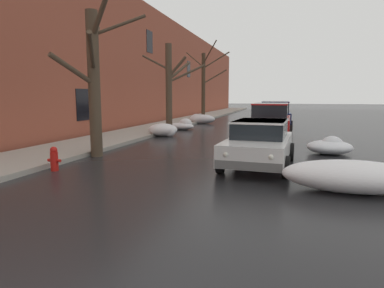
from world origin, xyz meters
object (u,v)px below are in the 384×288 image
sedan_black_parked_far_down_block (278,113)px  bare_tree_far_down_block (204,85)px  suv_red_parked_kerbside_close (271,121)px  sedan_silver_at_far_intersection (280,108)px  sedan_white_approaching_near_lane (260,142)px  suv_darkblue_parked_kerbside_mid (275,114)px  bare_tree_second_along_sidewalk (94,77)px  fire_hydrant (54,159)px  sedan_green_queued_behind_truck (276,109)px  bare_tree_mid_block (171,86)px

sedan_black_parked_far_down_block → bare_tree_far_down_block: bearing=-156.2°
suv_red_parked_kerbside_close → sedan_black_parked_far_down_block: bearing=89.9°
sedan_black_parked_far_down_block → sedan_silver_at_far_intersection: 13.58m
sedan_white_approaching_near_lane → suv_darkblue_parked_kerbside_mid: (-0.01, 12.31, 0.24)m
bare_tree_second_along_sidewalk → suv_darkblue_parked_kerbside_mid: size_ratio=1.24×
bare_tree_second_along_sidewalk → fire_hydrant: bearing=-88.2°
suv_red_parked_kerbside_close → sedan_black_parked_far_down_block: (0.03, 12.45, -0.24)m
bare_tree_second_along_sidewalk → sedan_green_queued_behind_truck: (5.29, 26.47, -2.06)m
sedan_black_parked_far_down_block → sedan_silver_at_far_intersection: same height
sedan_white_approaching_near_lane → suv_red_parked_kerbside_close: bearing=89.9°
fire_hydrant → bare_tree_second_along_sidewalk: bearing=91.8°
sedan_silver_at_far_intersection → sedan_white_approaching_near_lane: bearing=-89.8°
sedan_green_queued_behind_truck → suv_red_parked_kerbside_close: bearing=-88.7°
bare_tree_second_along_sidewalk → sedan_white_approaching_near_lane: (5.75, -0.13, -2.06)m
suv_darkblue_parked_kerbside_mid → sedan_black_parked_far_down_block: (0.05, 6.37, -0.24)m
bare_tree_second_along_sidewalk → sedan_green_queued_behind_truck: bearing=78.7°
sedan_white_approaching_near_lane → suv_red_parked_kerbside_close: suv_red_parked_kerbside_close is taller
sedan_white_approaching_near_lane → sedan_silver_at_far_intersection: (-0.12, 32.27, 0.00)m
suv_red_parked_kerbside_close → bare_tree_second_along_sidewalk: bearing=-133.3°
sedan_white_approaching_near_lane → bare_tree_mid_block: bearing=125.4°
sedan_black_parked_far_down_block → sedan_green_queued_behind_truck: size_ratio=0.92×
bare_tree_mid_block → sedan_green_queued_behind_truck: size_ratio=1.12×
bare_tree_second_along_sidewalk → sedan_green_queued_behind_truck: bare_tree_second_along_sidewalk is taller
suv_darkblue_parked_kerbside_mid → sedan_green_queued_behind_truck: size_ratio=1.00×
bare_tree_far_down_block → sedan_black_parked_far_down_block: 6.70m
bare_tree_second_along_sidewalk → sedan_white_approaching_near_lane: size_ratio=1.32×
sedan_black_parked_far_down_block → bare_tree_second_along_sidewalk: bearing=-107.3°
bare_tree_far_down_block → sedan_green_queued_behind_truck: bare_tree_far_down_block is taller
sedan_black_parked_far_down_block → fire_hydrant: bearing=-105.3°
sedan_green_queued_behind_truck → sedan_silver_at_far_intersection: (0.34, 5.68, -0.00)m
fire_hydrant → sedan_green_queued_behind_truck: bearing=79.8°
suv_red_parked_kerbside_close → sedan_silver_at_far_intersection: bearing=90.3°
bare_tree_second_along_sidewalk → bare_tree_mid_block: size_ratio=1.11×
bare_tree_far_down_block → sedan_silver_at_far_intersection: bare_tree_far_down_block is taller
bare_tree_mid_block → sedan_white_approaching_near_lane: (5.73, -8.06, -2.00)m
sedan_white_approaching_near_lane → sedan_black_parked_far_down_block: 18.69m
sedan_silver_at_far_intersection → fire_hydrant: sedan_silver_at_far_intersection is taller
sedan_green_queued_behind_truck → bare_tree_mid_block: bearing=-105.9°
suv_red_parked_kerbside_close → sedan_green_queued_behind_truck: (-0.48, 20.35, -0.23)m
sedan_black_parked_far_down_block → suv_red_parked_kerbside_close: bearing=-90.1°
suv_darkblue_parked_kerbside_mid → sedan_silver_at_far_intersection: 19.96m
suv_red_parked_kerbside_close → sedan_green_queued_behind_truck: bearing=91.3°
sedan_silver_at_far_intersection → suv_darkblue_parked_kerbside_mid: bearing=-89.7°
bare_tree_mid_block → sedan_green_queued_behind_truck: bare_tree_mid_block is taller
suv_darkblue_parked_kerbside_mid → sedan_green_queued_behind_truck: bearing=91.8°
bare_tree_mid_block → sedan_green_queued_behind_truck: bearing=74.1°
sedan_black_parked_far_down_block → sedan_silver_at_far_intersection: size_ratio=0.95×
bare_tree_far_down_block → sedan_black_parked_far_down_block: bare_tree_far_down_block is taller
bare_tree_second_along_sidewalk → suv_darkblue_parked_kerbside_mid: 13.60m
suv_darkblue_parked_kerbside_mid → sedan_silver_at_far_intersection: suv_darkblue_parked_kerbside_mid is taller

